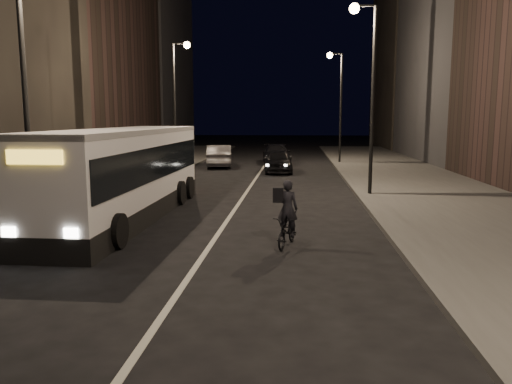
% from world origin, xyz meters
% --- Properties ---
extents(ground, '(180.00, 180.00, 0.00)m').
position_xyz_m(ground, '(0.00, 0.00, 0.00)').
color(ground, black).
rests_on(ground, ground).
extents(sidewalk_right, '(7.00, 70.00, 0.16)m').
position_xyz_m(sidewalk_right, '(8.50, 14.00, 0.08)').
color(sidewalk_right, '#3E3E3B').
rests_on(sidewalk_right, ground).
extents(sidewalk_left, '(7.00, 70.00, 0.16)m').
position_xyz_m(sidewalk_left, '(-8.50, 14.00, 0.08)').
color(sidewalk_left, '#3E3E3B').
rests_on(sidewalk_left, ground).
extents(building_row_right, '(8.00, 61.00, 21.00)m').
position_xyz_m(building_row_right, '(16.00, 27.50, 10.50)').
color(building_row_right, black).
rests_on(building_row_right, ground).
extents(building_row_left, '(8.00, 61.00, 22.00)m').
position_xyz_m(building_row_left, '(-16.00, 28.50, 11.00)').
color(building_row_left, black).
rests_on(building_row_left, ground).
extents(streetlight_right_mid, '(1.20, 0.44, 8.12)m').
position_xyz_m(streetlight_right_mid, '(5.33, 12.00, 5.36)').
color(streetlight_right_mid, black).
rests_on(streetlight_right_mid, sidewalk_right).
extents(streetlight_right_far, '(1.20, 0.44, 8.12)m').
position_xyz_m(streetlight_right_far, '(5.33, 28.00, 5.36)').
color(streetlight_right_far, black).
rests_on(streetlight_right_far, sidewalk_right).
extents(streetlight_left_near, '(1.20, 0.44, 8.12)m').
position_xyz_m(streetlight_left_near, '(-5.33, 4.00, 5.36)').
color(streetlight_left_near, black).
rests_on(streetlight_left_near, sidewalk_left).
extents(streetlight_left_far, '(1.20, 0.44, 8.12)m').
position_xyz_m(streetlight_left_far, '(-5.33, 22.00, 5.36)').
color(streetlight_left_far, black).
rests_on(streetlight_left_far, sidewalk_left).
extents(city_bus, '(2.83, 11.59, 3.11)m').
position_xyz_m(city_bus, '(-3.60, 6.53, 1.69)').
color(city_bus, white).
rests_on(city_bus, ground).
extents(cyclist_on_bicycle, '(0.93, 1.70, 1.86)m').
position_xyz_m(cyclist_on_bicycle, '(2.12, 3.04, 0.62)').
color(cyclist_on_bicycle, black).
rests_on(cyclist_on_bicycle, ground).
extents(car_near, '(2.08, 4.41, 1.46)m').
position_xyz_m(car_near, '(1.14, 21.69, 0.73)').
color(car_near, black).
rests_on(car_near, ground).
extents(car_mid, '(2.26, 4.93, 1.57)m').
position_xyz_m(car_mid, '(-3.14, 24.92, 0.78)').
color(car_mid, '#39393C').
rests_on(car_mid, ground).
extents(car_far, '(2.47, 5.10, 1.43)m').
position_xyz_m(car_far, '(0.80, 28.04, 0.71)').
color(car_far, black).
rests_on(car_far, ground).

